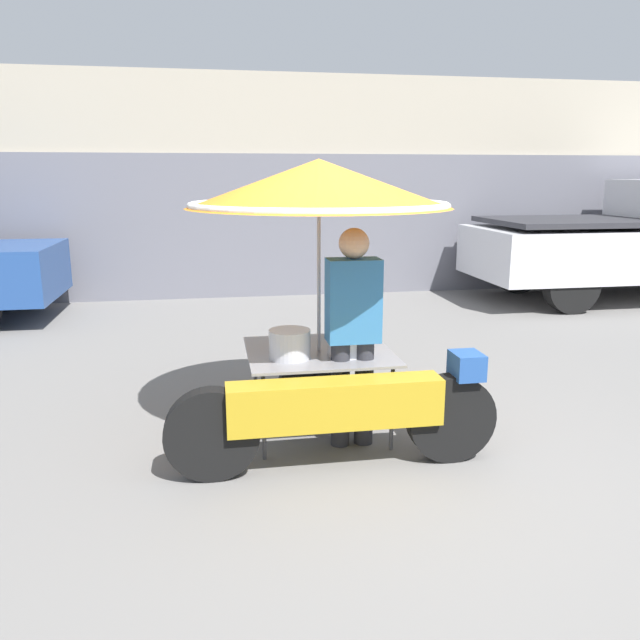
# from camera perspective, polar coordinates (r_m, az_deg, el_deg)

# --- Properties ---
(ground_plane) EXTENTS (36.00, 36.00, 0.00)m
(ground_plane) POSITION_cam_1_polar(r_m,az_deg,el_deg) (4.43, 7.12, -13.53)
(ground_plane) COLOR slate
(shopfront_building) EXTENTS (28.00, 2.06, 3.55)m
(shopfront_building) POSITION_cam_1_polar(r_m,az_deg,el_deg) (11.35, -3.90, 12.04)
(shopfront_building) COLOR #B2A893
(shopfront_building) RESTS_ON ground
(vendor_motorcycle_cart) EXTENTS (2.29, 1.94, 2.09)m
(vendor_motorcycle_cart) POSITION_cam_1_polar(r_m,az_deg,el_deg) (4.55, 0.12, 8.67)
(vendor_motorcycle_cart) COLOR black
(vendor_motorcycle_cart) RESTS_ON ground
(vendor_person) EXTENTS (0.38, 0.22, 1.62)m
(vendor_person) POSITION_cam_1_polar(r_m,az_deg,el_deg) (4.51, 3.03, -0.63)
(vendor_person) COLOR #2D2D33
(vendor_person) RESTS_ON ground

